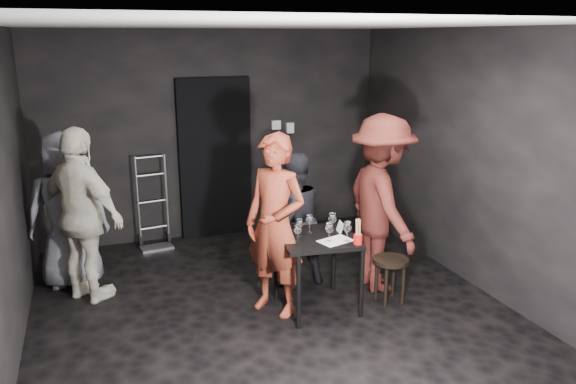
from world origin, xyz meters
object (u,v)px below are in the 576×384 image
object	(u,v)px
woman_black	(293,222)
stool	(390,267)
hand_truck	(155,230)
server_red	(275,210)
tasting_table	(318,246)
breadstick_cup	(358,232)
bystander_cream	(81,200)
man_maroon	(382,183)
wine_bottle	(285,226)
bystander_grey	(66,201)

from	to	relation	value
woman_black	stool	bearing A→B (deg)	129.68
hand_truck	server_red	world-z (taller)	server_red
hand_truck	tasting_table	bearing A→B (deg)	-67.04
breadstick_cup	stool	bearing A→B (deg)	20.54
server_red	bystander_cream	size ratio (longest dim) A/B	0.98
server_red	breadstick_cup	bearing A→B (deg)	22.36
hand_truck	breadstick_cup	world-z (taller)	hand_truck
man_maroon	bystander_cream	size ratio (longest dim) A/B	1.09
tasting_table	breadstick_cup	xyz separation A→B (m)	(0.27, -0.31, 0.22)
stool	woman_black	size ratio (longest dim) A/B	0.33
hand_truck	tasting_table	xyz separation A→B (m)	(1.30, -2.24, 0.43)
bystander_cream	wine_bottle	world-z (taller)	bystander_cream
stool	bystander_grey	world-z (taller)	bystander_grey
bystander_cream	wine_bottle	bearing A→B (deg)	-157.88
woman_black	hand_truck	bearing A→B (deg)	-57.83
hand_truck	woman_black	xyz separation A→B (m)	(1.27, -1.63, 0.48)
server_red	wine_bottle	xyz separation A→B (m)	(0.09, -0.02, -0.17)
wine_bottle	stool	bearing A→B (deg)	-10.81
bystander_grey	man_maroon	bearing A→B (deg)	160.55
man_maroon	bystander_cream	distance (m)	3.02
stool	server_red	xyz separation A→B (m)	(-1.14, 0.22, 0.65)
hand_truck	tasting_table	distance (m)	2.63
breadstick_cup	server_red	bearing A→B (deg)	149.64
tasting_table	woman_black	bearing A→B (deg)	92.89
bystander_cream	bystander_grey	size ratio (longest dim) A/B	1.12
man_maroon	stool	bearing A→B (deg)	171.35
tasting_table	stool	distance (m)	0.80
stool	bystander_cream	xyz separation A→B (m)	(-2.85, 1.11, 0.68)
server_red	wine_bottle	distance (m)	0.19
server_red	wine_bottle	bearing A→B (deg)	40.58
woman_black	breadstick_cup	xyz separation A→B (m)	(0.30, -0.93, 0.16)
man_maroon	bystander_cream	world-z (taller)	man_maroon
tasting_table	server_red	size ratio (longest dim) A/B	0.36
stool	breadstick_cup	xyz separation A→B (m)	(-0.47, -0.17, 0.49)
tasting_table	man_maroon	size ratio (longest dim) A/B	0.33
server_red	man_maroon	bearing A→B (deg)	59.50
bystander_cream	breadstick_cup	world-z (taller)	bystander_cream
hand_truck	bystander_cream	distance (m)	1.72
stool	bystander_cream	size ratio (longest dim) A/B	0.22
server_red	man_maroon	distance (m)	1.22
hand_truck	man_maroon	distance (m)	3.06
tasting_table	breadstick_cup	distance (m)	0.46
wine_bottle	breadstick_cup	distance (m)	0.69
stool	man_maroon	size ratio (longest dim) A/B	0.20
woman_black	man_maroon	distance (m)	1.03
hand_truck	wine_bottle	world-z (taller)	hand_truck
hand_truck	stool	size ratio (longest dim) A/B	2.52
bystander_grey	hand_truck	bearing A→B (deg)	-137.70
bystander_cream	man_maroon	bearing A→B (deg)	-145.44
woman_black	bystander_cream	distance (m)	2.14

